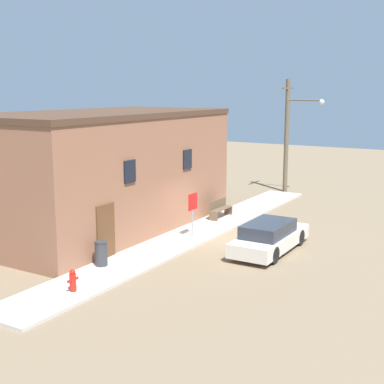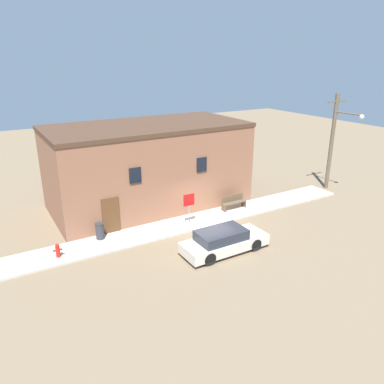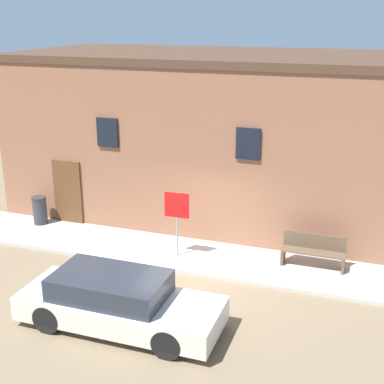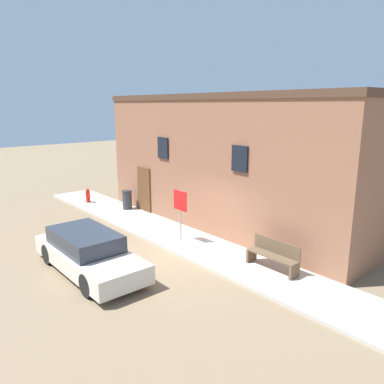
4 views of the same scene
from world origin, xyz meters
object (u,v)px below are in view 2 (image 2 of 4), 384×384
object	(u,v)px
trash_bin	(100,231)
parked_car	(224,241)
fire_hydrant	(58,250)
bench	(233,202)
stop_sign	(189,203)
utility_pole	(334,139)

from	to	relation	value
trash_bin	parked_car	bearing A→B (deg)	-41.23
fire_hydrant	parked_car	world-z (taller)	parked_car
trash_bin	bench	bearing A→B (deg)	-1.26
trash_bin	parked_car	world-z (taller)	parked_car
stop_sign	parked_car	size ratio (longest dim) A/B	0.42
utility_pole	parked_car	bearing A→B (deg)	-162.13
stop_sign	utility_pole	xyz separation A→B (m)	(12.54, 0.43, 2.37)
bench	trash_bin	world-z (taller)	trash_bin
stop_sign	trash_bin	world-z (taller)	stop_sign
bench	stop_sign	bearing A→B (deg)	-170.36
fire_hydrant	bench	xyz separation A→B (m)	(11.31, 0.69, 0.08)
fire_hydrant	trash_bin	distance (m)	2.58
fire_hydrant	parked_car	xyz separation A→B (m)	(7.52, -3.58, 0.14)
fire_hydrant	parked_car	size ratio (longest dim) A/B	0.16
stop_sign	parked_car	distance (m)	3.73
fire_hydrant	utility_pole	distance (m)	20.39
parked_car	trash_bin	bearing A→B (deg)	138.77
trash_bin	utility_pole	xyz separation A→B (m)	(17.69, -0.41, 3.25)
fire_hydrant	trash_bin	world-z (taller)	trash_bin
stop_sign	trash_bin	distance (m)	5.28
fire_hydrant	stop_sign	distance (m)	7.63
fire_hydrant	utility_pole	bearing A→B (deg)	1.36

